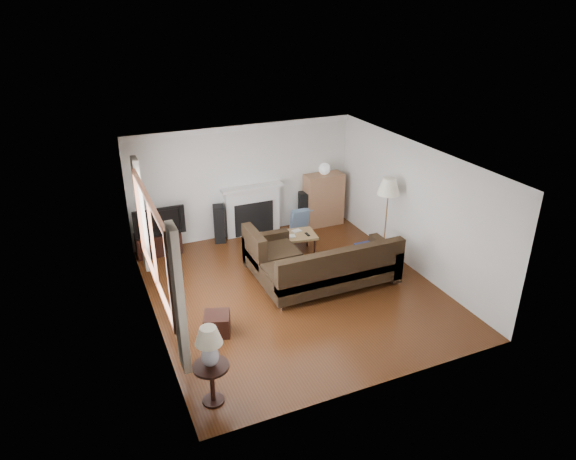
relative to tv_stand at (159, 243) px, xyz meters
name	(u,v)px	position (x,y,z in m)	size (l,w,h in m)	color
room	(295,229)	(2.00, -2.50, 1.02)	(5.10, 5.60, 2.54)	#4A2510
window	(153,243)	(-0.45, -2.70, 1.32)	(0.12, 2.74, 1.54)	brown
curtain_near	(179,300)	(-0.40, -4.22, 1.17)	(0.10, 0.35, 2.10)	beige
curtain_far	(141,215)	(-0.40, -1.18, 1.17)	(0.10, 0.35, 2.10)	beige
fireplace	(253,210)	(2.15, 0.14, 0.35)	(1.40, 0.26, 1.15)	white
tv_stand	(159,243)	(0.00, 0.00, 0.00)	(0.92, 0.41, 0.46)	black
television	(158,220)	(0.05, 0.00, 0.53)	(1.04, 0.14, 0.60)	black
speaker_left	(219,224)	(1.34, 0.05, 0.19)	(0.23, 0.28, 0.84)	black
speaker_right	(304,210)	(3.37, 0.05, 0.19)	(0.23, 0.28, 0.83)	black
bookshelf	(323,199)	(3.86, 0.01, 0.38)	(0.89, 0.42, 1.22)	#9C6A48
globe_lamp	(324,169)	(3.86, 0.01, 1.13)	(0.27, 0.27, 0.27)	white
sectional_sofa	(332,266)	(2.68, -2.64, 0.21)	(2.71, 1.98, 0.88)	black
coffee_table	(289,244)	(2.49, -1.10, -0.01)	(1.12, 0.61, 0.44)	olive
footstool	(217,324)	(0.33, -3.19, -0.06)	(0.41, 0.41, 0.34)	black
floor_lamp	(386,220)	(4.19, -2.07, 0.64)	(0.45, 0.45, 1.74)	#AA753B
side_table	(212,383)	(-0.15, -4.65, 0.07)	(0.48, 0.48, 0.60)	black
table_lamp	(209,347)	(-0.15, -4.65, 0.66)	(0.36, 0.36, 0.58)	silver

